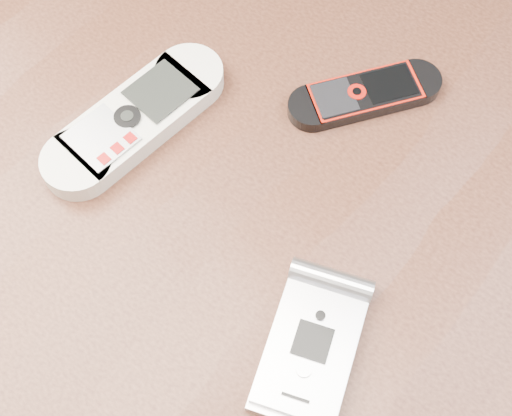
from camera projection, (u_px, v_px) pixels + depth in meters
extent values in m
plane|color=#472B19|center=(254.00, 409.00, 1.20)|extent=(4.00, 4.00, 0.00)
cube|color=black|center=(251.00, 221.00, 0.54)|extent=(1.20, 0.80, 0.03)
cube|color=silver|center=(135.00, 118.00, 0.55)|extent=(0.07, 0.17, 0.02)
cube|color=black|center=(365.00, 95.00, 0.57)|extent=(0.11, 0.13, 0.01)
cube|color=silver|center=(310.00, 349.00, 0.47)|extent=(0.09, 0.13, 0.02)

